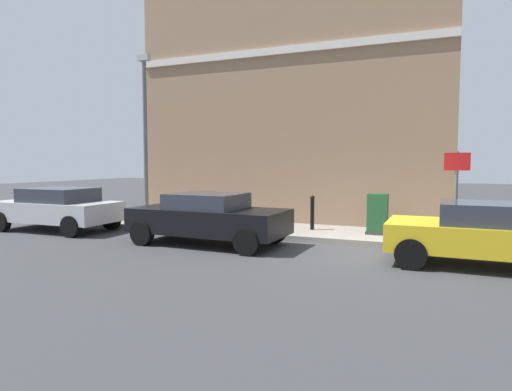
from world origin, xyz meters
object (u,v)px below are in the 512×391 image
utility_cabinet (378,215)px  lamppost (145,130)px  car_yellow (492,233)px  bollard_near_cabinet (312,211)px  car_black (208,217)px  street_sign (456,183)px  car_silver (57,208)px

utility_cabinet → lamppost: lamppost is taller
car_yellow → bollard_near_cabinet: 5.28m
car_black → utility_cabinet: car_black is taller
car_yellow → street_sign: 2.11m
utility_cabinet → street_sign: street_sign is taller
car_yellow → utility_cabinet: size_ratio=3.59×
car_yellow → lamppost: size_ratio=0.72×
car_yellow → utility_cabinet: (2.54, 2.64, -0.04)m
bollard_near_cabinet → lamppost: (-0.13, 5.99, 2.60)m
bollard_near_cabinet → lamppost: bearing=91.2°
utility_cabinet → bollard_near_cabinet: (0.10, 1.93, 0.02)m
lamppost → bollard_near_cabinet: bearing=-88.8°
car_silver → car_yellow: bearing=178.1°
car_silver → street_sign: size_ratio=1.73×
car_yellow → lamppost: lamppost is taller
car_black → lamppost: size_ratio=0.74×
street_sign → car_yellow: bearing=-159.8°
car_black → car_silver: 5.63m
car_yellow → utility_cabinet: 3.66m
car_yellow → car_silver: bearing=-0.5°
street_sign → lamppost: (0.74, 9.91, 1.64)m
car_yellow → car_silver: (0.20, 12.29, 0.01)m
car_black → bollard_near_cabinet: car_black is taller
utility_cabinet → street_sign: bearing=-111.1°
street_sign → lamppost: 10.07m
car_black → bollard_near_cabinet: bearing=-126.6°
bollard_near_cabinet → lamppost: size_ratio=0.18×
car_yellow → street_sign: (1.77, 0.65, 0.94)m
car_silver → street_sign: street_sign is taller
street_sign → car_silver: bearing=97.7°
car_yellow → car_black: bearing=0.7°
car_yellow → bollard_near_cabinet: car_yellow is taller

